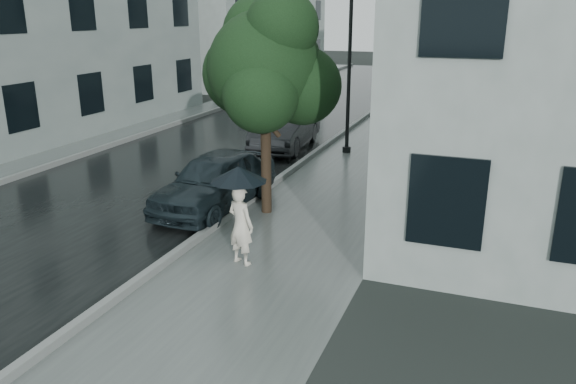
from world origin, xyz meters
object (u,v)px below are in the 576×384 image
at_px(pedestrian, 241,225).
at_px(car_far, 286,128).
at_px(car_near, 215,180).
at_px(lamp_post, 346,59).
at_px(street_tree, 267,66).

relative_size(pedestrian, car_far, 0.36).
bearing_deg(car_near, pedestrian, -50.25).
height_order(lamp_post, car_far, lamp_post).
height_order(pedestrian, car_far, pedestrian).
relative_size(lamp_post, car_far, 1.27).
bearing_deg(car_near, lamp_post, 82.12).
xyz_separation_m(car_near, car_far, (-0.63, 6.35, 0.02)).
height_order(pedestrian, car_near, pedestrian).
relative_size(pedestrian, street_tree, 0.30).
relative_size(street_tree, car_near, 1.25).
bearing_deg(car_far, street_tree, -77.58).
bearing_deg(car_far, lamp_post, 0.60).
xyz_separation_m(street_tree, car_far, (-1.89, 6.13, -2.67)).
distance_m(lamp_post, car_far, 3.08).
distance_m(street_tree, lamp_post, 6.32).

